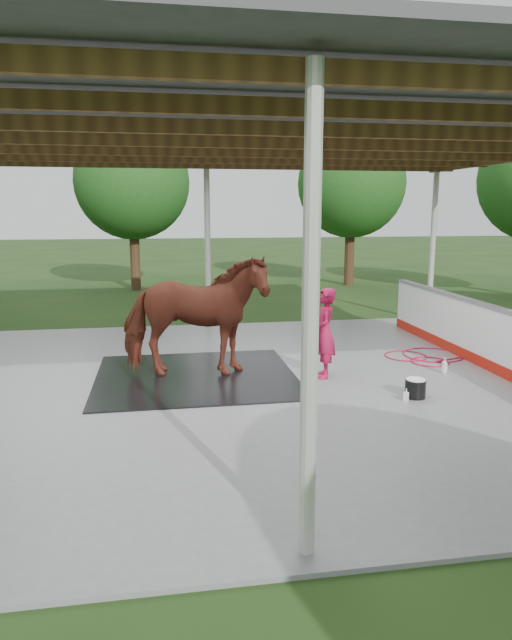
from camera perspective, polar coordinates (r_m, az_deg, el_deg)
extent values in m
plane|color=#1E3814|center=(9.38, -2.24, -6.70)|extent=(100.00, 100.00, 0.00)
cube|color=slate|center=(9.37, -2.24, -6.55)|extent=(12.00, 10.00, 0.05)
cylinder|color=beige|center=(4.40, 5.43, -0.48)|extent=(0.14, 0.14, 3.85)
cylinder|color=beige|center=(13.64, -4.86, 7.27)|extent=(0.14, 0.14, 3.85)
cylinder|color=beige|center=(15.21, 17.25, 7.20)|extent=(0.14, 0.14, 3.85)
cube|color=brown|center=(4.62, 5.20, 23.49)|extent=(12.00, 0.10, 0.18)
cube|color=brown|center=(6.06, 1.36, 20.51)|extent=(12.00, 0.10, 0.18)
cube|color=brown|center=(7.52, -0.92, 18.65)|extent=(12.00, 0.10, 0.18)
cube|color=brown|center=(8.99, -2.43, 17.37)|extent=(12.00, 0.10, 0.18)
cube|color=brown|center=(10.48, -3.50, 16.45)|extent=(12.00, 0.10, 0.18)
cube|color=brown|center=(11.96, -4.30, 15.76)|extent=(12.00, 0.10, 0.18)
cube|color=brown|center=(13.45, -4.92, 15.21)|extent=(12.00, 0.10, 0.18)
cube|color=#38383A|center=(9.02, -2.44, 18.64)|extent=(12.60, 10.60, 0.10)
cube|color=#A91A0E|center=(10.89, 22.56, -4.22)|extent=(0.14, 8.00, 0.20)
cube|color=white|center=(10.78, 22.78, -1.65)|extent=(0.12, 8.00, 1.00)
cube|color=slate|center=(10.69, 22.98, 1.07)|extent=(0.16, 8.00, 0.06)
cylinder|color=#382314|center=(20.96, -11.99, 5.95)|extent=(0.36, 0.36, 2.20)
sphere|color=#194714|center=(20.91, -12.29, 13.34)|extent=(4.00, 4.00, 4.00)
cylinder|color=#382314|center=(22.12, 9.31, 6.30)|extent=(0.36, 0.36, 2.20)
sphere|color=#194714|center=(22.07, 9.53, 13.30)|extent=(4.00, 4.00, 4.00)
cube|color=black|center=(9.80, -6.03, -5.59)|extent=(3.34, 3.13, 0.03)
imported|color=maroon|center=(9.55, -6.15, 0.37)|extent=(2.50, 1.29, 2.05)
imported|color=#A9123C|center=(9.63, 6.89, -1.31)|extent=(0.48, 0.62, 1.52)
cylinder|color=black|center=(9.00, 15.64, -6.63)|extent=(0.31, 0.31, 0.27)
cylinder|color=white|center=(8.96, 15.68, -5.79)|extent=(0.29, 0.29, 0.03)
imported|color=silver|center=(10.44, 18.33, -4.35)|extent=(0.11, 0.11, 0.28)
imported|color=#338CD8|center=(8.83, 14.78, -7.24)|extent=(0.11, 0.11, 0.18)
torus|color=#B80D30|center=(11.66, 17.26, -3.34)|extent=(1.15, 1.15, 0.02)
torus|color=#B80D30|center=(11.44, 14.74, -3.48)|extent=(0.82, 0.82, 0.02)
torus|color=#B80D30|center=(11.13, 16.98, -4.00)|extent=(0.71, 0.71, 0.02)
cylinder|color=#B80D30|center=(11.63, 19.81, -3.54)|extent=(1.33, 0.45, 0.02)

